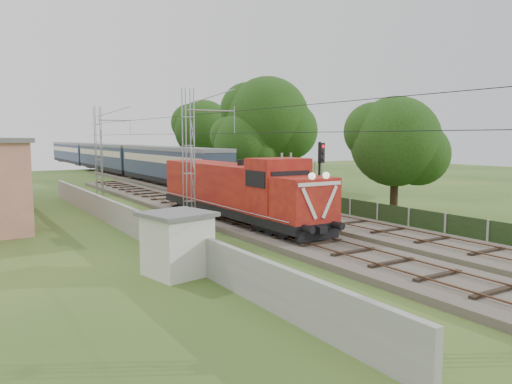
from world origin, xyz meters
TOP-DOWN VIEW (x-y plane):
  - ground at (0.00, 0.00)m, footprint 140.00×140.00m
  - track_main at (0.00, 7.00)m, footprint 4.20×70.00m
  - track_side at (5.00, 20.00)m, footprint 4.20×80.00m
  - catenary at (-2.95, 12.00)m, footprint 3.31×70.00m
  - boundary_wall at (-6.50, 12.00)m, footprint 0.25×40.00m
  - fence at (8.00, 3.00)m, footprint 0.12×32.00m
  - locomotive at (0.00, 11.69)m, footprint 2.79×15.95m
  - coach_rake at (5.00, 58.17)m, footprint 3.12×69.56m
  - signal_post at (2.67, 7.14)m, footprint 0.54×0.43m
  - relay_hut at (-7.40, 3.28)m, footprint 2.80×2.80m
  - tree_a at (9.95, 8.45)m, footprint 6.08×5.79m
  - tree_b at (12.01, 26.73)m, footprint 8.56×8.15m
  - tree_c at (9.20, 26.73)m, footprint 5.84×5.56m
  - tree_d at (12.36, 41.72)m, footprint 7.56×7.20m

SIDE VIEW (x-z plane):
  - ground at x=0.00m, z-range 0.00..0.00m
  - track_main at x=0.00m, z-range -0.04..0.41m
  - track_side at x=5.00m, z-range -0.04..0.41m
  - fence at x=8.00m, z-range 0.00..1.20m
  - boundary_wall at x=-6.50m, z-range 0.00..1.50m
  - relay_hut at x=-7.40m, z-range 0.01..2.46m
  - locomotive at x=0.00m, z-range 0.09..4.14m
  - coach_rake at x=5.00m, z-range 0.77..4.38m
  - signal_post at x=2.67m, z-range 0.94..5.95m
  - catenary at x=-2.95m, z-range 0.05..8.05m
  - tree_c at x=9.20m, z-range 0.93..8.50m
  - tree_a at x=9.95m, z-range 0.98..8.86m
  - tree_d at x=12.36m, z-range 1.21..11.02m
  - tree_b at x=12.01m, z-range 1.38..12.47m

